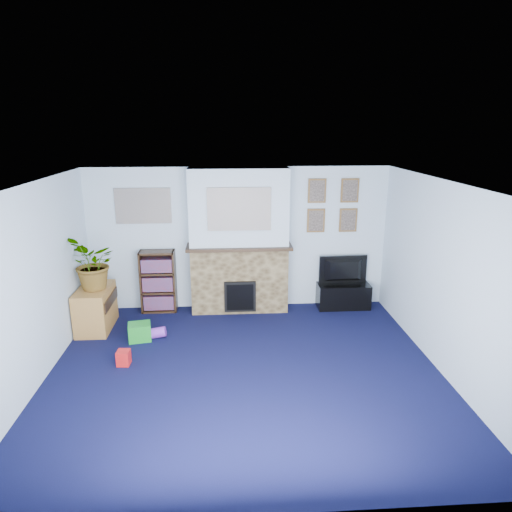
{
  "coord_description": "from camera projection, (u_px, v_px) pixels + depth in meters",
  "views": [
    {
      "loc": [
        -0.2,
        -5.21,
        3.05
      ],
      "look_at": [
        0.2,
        0.87,
        1.29
      ],
      "focal_mm": 32.0,
      "sensor_mm": 36.0,
      "label": 1
    }
  ],
  "objects": [
    {
      "name": "bookshelf",
      "position": [
        158.0,
        283.0,
        7.65
      ],
      "size": [
        0.58,
        0.28,
        1.05
      ],
      "color": "black",
      "rests_on": "ground"
    },
    {
      "name": "mantel_can",
      "position": [
        282.0,
        241.0,
        7.48
      ],
      "size": [
        0.07,
        0.07,
        0.13
      ],
      "primitive_type": "cylinder",
      "color": "red",
      "rests_on": "chimney_breast"
    },
    {
      "name": "potted_plant",
      "position": [
        93.0,
        264.0,
        6.77
      ],
      "size": [
        0.83,
        0.89,
        0.81
      ],
      "primitive_type": "imported",
      "rotation": [
        0.0,
        0.0,
        5.03
      ],
      "color": "#26661E",
      "rests_on": "sideboard"
    },
    {
      "name": "television",
      "position": [
        344.0,
        271.0,
        7.75
      ],
      "size": [
        0.84,
        0.15,
        0.48
      ],
      "primitive_type": "imported",
      "rotation": [
        0.0,
        0.0,
        3.19
      ],
      "color": "black",
      "rests_on": "tv_stand"
    },
    {
      "name": "portrait_br",
      "position": [
        348.0,
        220.0,
        7.69
      ],
      "size": [
        0.3,
        0.03,
        0.4
      ],
      "primitive_type": "cube",
      "color": "brown",
      "rests_on": "wall_back"
    },
    {
      "name": "mantel_candle",
      "position": [
        258.0,
        240.0,
        7.45
      ],
      "size": [
        0.05,
        0.05,
        0.15
      ],
      "primitive_type": "cylinder",
      "color": "#B2BFC6",
      "rests_on": "chimney_breast"
    },
    {
      "name": "collage_main",
      "position": [
        239.0,
        209.0,
        7.12
      ],
      "size": [
        1.0,
        0.03,
        0.68
      ],
      "primitive_type": "cube",
      "color": "gray",
      "rests_on": "chimney_breast"
    },
    {
      "name": "portrait_tr",
      "position": [
        350.0,
        190.0,
        7.55
      ],
      "size": [
        0.3,
        0.03,
        0.4
      ],
      "primitive_type": "cube",
      "color": "brown",
      "rests_on": "wall_back"
    },
    {
      "name": "wall_left",
      "position": [
        32.0,
        288.0,
        5.36
      ],
      "size": [
        0.04,
        4.5,
        2.4
      ],
      "primitive_type": "cube",
      "color": "silver",
      "rests_on": "ground"
    },
    {
      "name": "wall_front",
      "position": [
        257.0,
        385.0,
        3.36
      ],
      "size": [
        5.0,
        0.04,
        2.4
      ],
      "primitive_type": "cube",
      "color": "silver",
      "rests_on": "ground"
    },
    {
      "name": "portrait_tl",
      "position": [
        317.0,
        191.0,
        7.52
      ],
      "size": [
        0.3,
        0.03,
        0.4
      ],
      "primitive_type": "cube",
      "color": "brown",
      "rests_on": "wall_back"
    },
    {
      "name": "tv_stand",
      "position": [
        343.0,
        295.0,
        7.85
      ],
      "size": [
        0.89,
        0.37,
        0.42
      ],
      "primitive_type": "cube",
      "color": "black",
      "rests_on": "ground"
    },
    {
      "name": "green_crate",
      "position": [
        140.0,
        331.0,
        6.68
      ],
      "size": [
        0.36,
        0.31,
        0.26
      ],
      "primitive_type": "cube",
      "rotation": [
        0.0,
        0.0,
        0.18
      ],
      "color": "#198C26",
      "rests_on": "ground"
    },
    {
      "name": "ceiling",
      "position": [
        244.0,
        184.0,
        5.19
      ],
      "size": [
        5.0,
        4.5,
        0.01
      ],
      "primitive_type": "cube",
      "color": "white",
      "rests_on": "wall_back"
    },
    {
      "name": "toy_block",
      "position": [
        124.0,
        357.0,
        6.0
      ],
      "size": [
        0.17,
        0.17,
        0.2
      ],
      "primitive_type": "cube",
      "rotation": [
        0.0,
        0.0,
        -0.07
      ],
      "color": "red",
      "rests_on": "ground"
    },
    {
      "name": "toy_ball",
      "position": [
        99.0,
        330.0,
        6.84
      ],
      "size": [
        0.2,
        0.2,
        0.2
      ],
      "primitive_type": "sphere",
      "color": "orange",
      "rests_on": "ground"
    },
    {
      "name": "mantel_teddy",
      "position": [
        204.0,
        242.0,
        7.4
      ],
      "size": [
        0.12,
        0.12,
        0.12
      ],
      "primitive_type": "sphere",
      "color": "gray",
      "rests_on": "chimney_breast"
    },
    {
      "name": "floor",
      "position": [
        245.0,
        371.0,
        5.85
      ],
      "size": [
        5.0,
        4.5,
        0.01
      ],
      "primitive_type": "cube",
      "color": "black",
      "rests_on": "ground"
    },
    {
      "name": "portrait_bl",
      "position": [
        316.0,
        221.0,
        7.66
      ],
      "size": [
        0.3,
        0.03,
        0.4
      ],
      "primitive_type": "cube",
      "color": "brown",
      "rests_on": "wall_back"
    },
    {
      "name": "mantel_clock",
      "position": [
        237.0,
        241.0,
        7.43
      ],
      "size": [
        0.11,
        0.07,
        0.16
      ],
      "primitive_type": "cube",
      "color": "gold",
      "rests_on": "chimney_breast"
    },
    {
      "name": "toy_tube",
      "position": [
        155.0,
        333.0,
        6.77
      ],
      "size": [
        0.35,
        0.15,
        0.2
      ],
      "primitive_type": "cylinder",
      "rotation": [
        0.0,
        1.43,
        0.0
      ],
      "color": "purple",
      "rests_on": "ground"
    },
    {
      "name": "chimney_breast",
      "position": [
        239.0,
        243.0,
        7.49
      ],
      "size": [
        1.72,
        0.5,
        2.4
      ],
      "color": "brown",
      "rests_on": "ground"
    },
    {
      "name": "wall_right",
      "position": [
        445.0,
        279.0,
        5.68
      ],
      "size": [
        0.04,
        4.5,
        2.4
      ],
      "primitive_type": "cube",
      "color": "silver",
      "rests_on": "ground"
    },
    {
      "name": "wall_back",
      "position": [
        239.0,
        239.0,
        7.68
      ],
      "size": [
        5.0,
        0.04,
        2.4
      ],
      "primitive_type": "cube",
      "color": "silver",
      "rests_on": "ground"
    },
    {
      "name": "sideboard",
      "position": [
        96.0,
        307.0,
        7.02
      ],
      "size": [
        0.47,
        0.84,
        0.66
      ],
      "primitive_type": "cube",
      "color": "#A97536",
      "rests_on": "ground"
    },
    {
      "name": "collage_left",
      "position": [
        143.0,
        206.0,
        7.4
      ],
      "size": [
        0.9,
        0.03,
        0.58
      ],
      "primitive_type": "cube",
      "color": "gray",
      "rests_on": "wall_back"
    }
  ]
}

